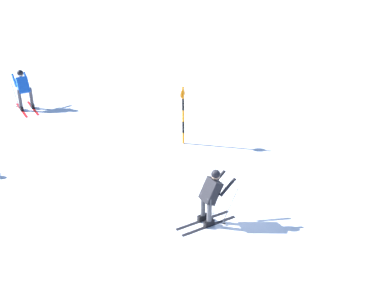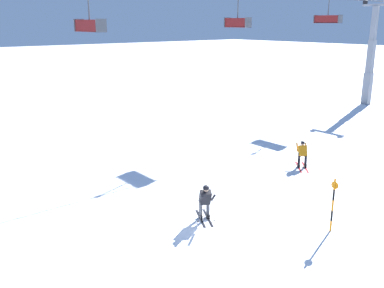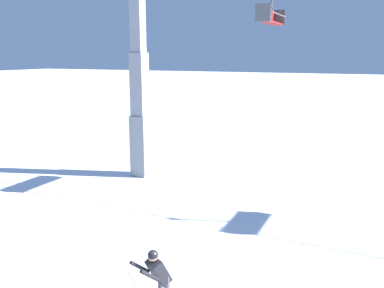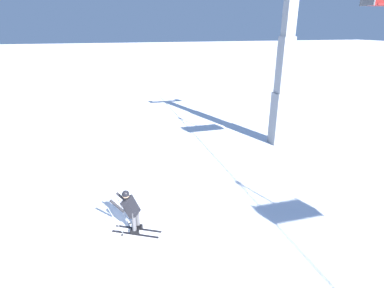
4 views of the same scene
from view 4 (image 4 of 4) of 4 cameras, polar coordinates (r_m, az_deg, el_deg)
The scene contains 3 objects.
ground_plane at distance 10.23m, azimuth -14.02°, elevation -17.94°, with size 260.00×260.00×0.00m, color white.
skier_carving_main at distance 10.27m, azimuth -11.29°, elevation -11.65°, with size 1.22×1.63×1.62m.
lift_tower_near at distance 17.60m, azimuth 16.57°, elevation 12.09°, with size 0.80×2.91×9.33m.
Camera 4 is at (8.05, 0.12, 6.31)m, focal length 28.85 mm.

